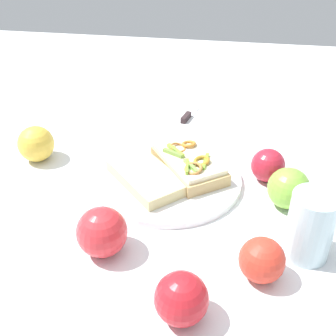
% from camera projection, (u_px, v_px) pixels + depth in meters
% --- Properties ---
extents(ground_plane, '(2.00, 2.00, 0.00)m').
position_uv_depth(ground_plane, '(168.00, 181.00, 0.87)').
color(ground_plane, white).
rests_on(ground_plane, ground).
extents(plate, '(0.30, 0.30, 0.01)m').
position_uv_depth(plate, '(168.00, 179.00, 0.86)').
color(plate, white).
rests_on(plate, ground_plane).
extents(sandwich, '(0.20, 0.18, 0.05)m').
position_uv_depth(sandwich, '(189.00, 163.00, 0.87)').
color(sandwich, tan).
rests_on(sandwich, plate).
extents(bread_slice_side, '(0.19, 0.18, 0.02)m').
position_uv_depth(bread_slice_side, '(146.00, 177.00, 0.84)').
color(bread_slice_side, beige).
rests_on(bread_slice_side, plate).
extents(apple_0, '(0.09, 0.09, 0.08)m').
position_uv_depth(apple_0, '(181.00, 299.00, 0.57)').
color(apple_0, red).
rests_on(apple_0, ground_plane).
extents(apple_1, '(0.09, 0.09, 0.07)m').
position_uv_depth(apple_1, '(262.00, 260.00, 0.63)').
color(apple_1, red).
rests_on(apple_1, ground_plane).
extents(apple_2, '(0.11, 0.11, 0.08)m').
position_uv_depth(apple_2, '(289.00, 188.00, 0.78)').
color(apple_2, '#7CB93C').
rests_on(apple_2, ground_plane).
extents(apple_3, '(0.10, 0.10, 0.08)m').
position_uv_depth(apple_3, '(36.00, 144.00, 0.92)').
color(apple_3, gold).
rests_on(apple_3, ground_plane).
extents(apple_4, '(0.10, 0.10, 0.07)m').
position_uv_depth(apple_4, '(268.00, 165.00, 0.85)').
color(apple_4, '#AC1E30').
rests_on(apple_4, ground_plane).
extents(apple_5, '(0.10, 0.10, 0.08)m').
position_uv_depth(apple_5, '(102.00, 232.00, 0.68)').
color(apple_5, red).
rests_on(apple_5, ground_plane).
extents(drinking_glass, '(0.07, 0.07, 0.12)m').
position_uv_depth(drinking_glass, '(311.00, 226.00, 0.66)').
color(drinking_glass, silver).
rests_on(drinking_glass, ground_plane).
extents(knife, '(0.12, 0.04, 0.01)m').
position_uv_depth(knife, '(190.00, 116.00, 1.11)').
color(knife, silver).
rests_on(knife, ground_plane).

